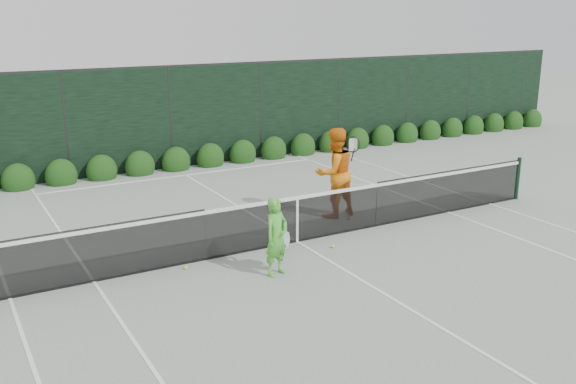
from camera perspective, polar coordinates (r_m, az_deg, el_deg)
ground at (r=13.20m, az=0.81°, el=-4.47°), size 80.00×80.00×0.00m
tennis_net at (r=13.01m, az=0.72°, el=-2.29°), size 12.90×0.10×1.07m
player_woman at (r=11.38m, az=-1.03°, el=-4.00°), size 0.66×0.51×1.43m
player_man at (r=14.61m, az=4.16°, el=1.72°), size 1.05×0.84×2.06m
court_lines at (r=13.20m, az=0.81°, el=-4.44°), size 11.03×23.83×0.01m
windscreen_fence at (r=10.59m, az=8.26°, el=-1.14°), size 32.00×21.07×3.06m
hedge_row at (r=19.39m, az=-9.91°, el=2.62°), size 31.66×0.65×0.94m
tennis_balls at (r=13.09m, az=0.60°, el=-4.48°), size 4.36×1.41×0.07m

